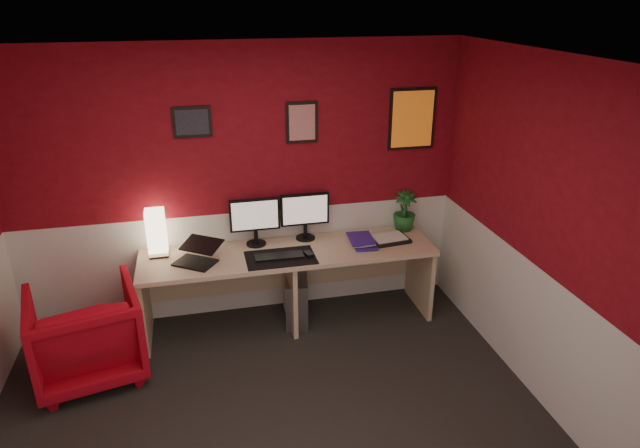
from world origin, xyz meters
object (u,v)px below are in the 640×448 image
at_px(shoji_lamp, 157,234).
at_px(monitor_right, 305,209).
at_px(zen_tray, 389,239).
at_px(desk, 290,287).
at_px(pc_tower, 296,298).
at_px(monitor_left, 255,215).
at_px(armchair, 86,333).
at_px(laptop, 194,252).
at_px(potted_plant, 405,211).

relative_size(shoji_lamp, monitor_right, 0.69).
bearing_deg(monitor_right, zen_tray, -17.02).
relative_size(desk, zen_tray, 7.43).
bearing_deg(zen_tray, desk, -179.50).
bearing_deg(pc_tower, monitor_left, 161.38).
relative_size(monitor_left, pc_tower, 1.29).
xyz_separation_m(monitor_right, armchair, (-1.89, -0.62, -0.65)).
bearing_deg(laptop, desk, 39.62).
relative_size(desk, pc_tower, 5.78).
distance_m(laptop, pc_tower, 1.08).
xyz_separation_m(desk, pc_tower, (0.07, 0.03, -0.14)).
relative_size(shoji_lamp, laptop, 1.21).
xyz_separation_m(laptop, pc_tower, (0.88, 0.09, -0.61)).
xyz_separation_m(shoji_lamp, monitor_left, (0.85, 0.03, 0.09)).
relative_size(monitor_left, zen_tray, 1.66).
distance_m(zen_tray, pc_tower, 1.02).
height_order(zen_tray, potted_plant, potted_plant).
bearing_deg(laptop, monitor_right, 51.53).
relative_size(laptop, monitor_right, 0.57).
xyz_separation_m(shoji_lamp, monitor_right, (1.32, 0.06, 0.09)).
bearing_deg(potted_plant, zen_tray, -136.13).
xyz_separation_m(desk, armchair, (-1.69, -0.38, 0.01)).
bearing_deg(monitor_left, shoji_lamp, -178.07).
distance_m(shoji_lamp, monitor_right, 1.32).
bearing_deg(armchair, zen_tray, 175.71).
bearing_deg(pc_tower, zen_tray, 7.92).
bearing_deg(armchair, monitor_left, -170.38).
xyz_separation_m(laptop, potted_plant, (1.98, 0.29, 0.08)).
bearing_deg(armchair, laptop, -172.77).
relative_size(laptop, monitor_left, 0.57).
xyz_separation_m(monitor_left, pc_tower, (0.33, -0.17, -0.80)).
relative_size(shoji_lamp, potted_plant, 1.04).
height_order(monitor_left, monitor_right, same).
bearing_deg(monitor_left, monitor_right, 3.62).
xyz_separation_m(laptop, armchair, (-0.88, -0.32, -0.47)).
bearing_deg(shoji_lamp, desk, -8.97).
height_order(monitor_left, zen_tray, monitor_left).
height_order(desk, potted_plant, potted_plant).
relative_size(desk, armchair, 3.16).
bearing_deg(zen_tray, pc_tower, 178.56).
xyz_separation_m(shoji_lamp, pc_tower, (1.18, -0.15, -0.70)).
xyz_separation_m(shoji_lamp, armchair, (-0.58, -0.56, -0.56)).
bearing_deg(monitor_right, potted_plant, -0.43).
height_order(potted_plant, pc_tower, potted_plant).
bearing_deg(desk, monitor_right, 49.57).
distance_m(laptop, potted_plant, 2.00).
height_order(desk, pc_tower, desk).
height_order(monitor_right, armchair, monitor_right).
height_order(desk, armchair, armchair).
bearing_deg(armchair, desk, -179.99).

